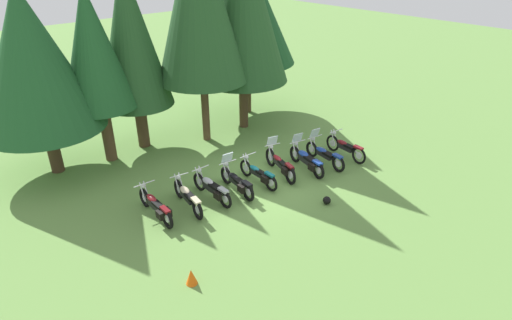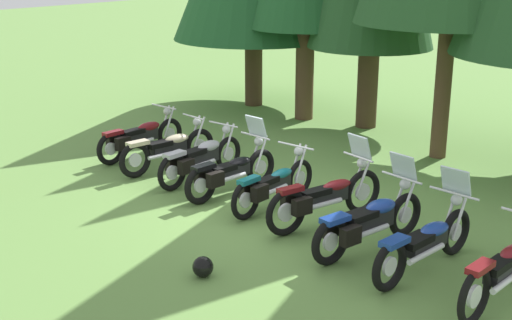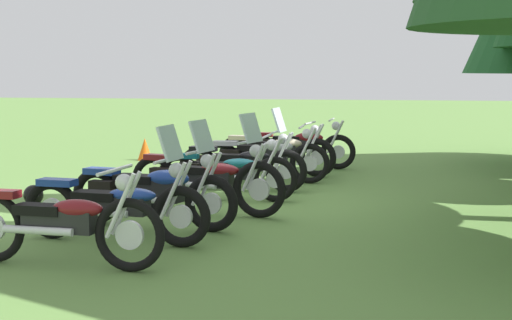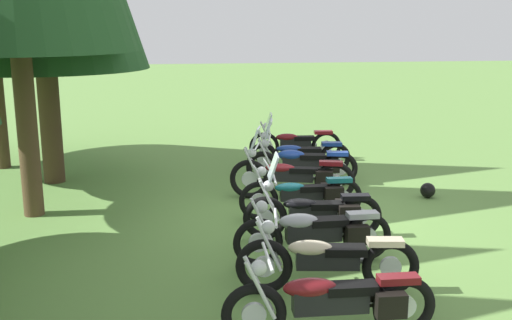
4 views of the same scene
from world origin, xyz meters
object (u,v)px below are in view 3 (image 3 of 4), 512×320
at_px(motorcycle_2, 263,156).
at_px(dropped_helmet, 33,195).
at_px(motorcycle_0, 296,146).
at_px(motorcycle_4, 223,172).
at_px(motorcycle_6, 151,190).
at_px(motorcycle_3, 240,163).
at_px(motorcycle_7, 117,204).
at_px(traffic_cone, 145,149).
at_px(motorcycle_8, 61,222).
at_px(motorcycle_1, 277,152).
at_px(motorcycle_5, 204,179).

distance_m(motorcycle_2, dropped_helmet, 4.09).
bearing_deg(motorcycle_0, dropped_helmet, -121.35).
xyz_separation_m(motorcycle_4, motorcycle_6, (2.16, -0.47, 0.05)).
distance_m(motorcycle_3, motorcycle_7, 4.18).
height_order(motorcycle_0, motorcycle_7, motorcycle_7).
bearing_deg(motorcycle_0, traffic_cone, 167.91).
distance_m(motorcycle_0, motorcycle_3, 3.10).
xyz_separation_m(motorcycle_2, motorcycle_8, (6.25, -1.04, -0.00)).
bearing_deg(motorcycle_6, motorcycle_1, 92.23).
distance_m(motorcycle_7, motorcycle_8, 1.16).
bearing_deg(motorcycle_5, motorcycle_8, -87.00).
bearing_deg(motorcycle_8, traffic_cone, 107.57).
bearing_deg(motorcycle_1, motorcycle_7, -90.04).
xyz_separation_m(motorcycle_8, traffic_cone, (-9.20, -2.03, -0.22)).
distance_m(motorcycle_3, traffic_cone, 4.85).
relative_size(motorcycle_2, motorcycle_5, 0.97).
relative_size(motorcycle_0, motorcycle_1, 1.02).
height_order(motorcycle_2, motorcycle_4, motorcycle_2).
xyz_separation_m(motorcycle_2, motorcycle_5, (3.08, -0.33, 0.02)).
distance_m(motorcycle_6, motorcycle_7, 0.97).
bearing_deg(dropped_helmet, motorcycle_8, 29.10).
bearing_deg(traffic_cone, motorcycle_4, 29.47).
height_order(motorcycle_3, motorcycle_6, motorcycle_6).
bearing_deg(motorcycle_4, motorcycle_5, -90.95).
bearing_deg(motorcycle_1, motorcycle_2, -87.72).
relative_size(motorcycle_3, traffic_cone, 4.54).
relative_size(motorcycle_6, dropped_helmet, 7.86).
bearing_deg(motorcycle_7, motorcycle_0, 87.61).
bearing_deg(motorcycle_6, motorcycle_7, -84.17).
bearing_deg(motorcycle_1, motorcycle_8, -90.00).
bearing_deg(motorcycle_1, motorcycle_5, -87.19).
distance_m(motorcycle_0, motorcycle_6, 6.32).
xyz_separation_m(motorcycle_1, motorcycle_3, (1.94, -0.33, 0.00)).
height_order(traffic_cone, dropped_helmet, traffic_cone).
bearing_deg(motorcycle_3, motorcycle_0, 85.84).
bearing_deg(motorcycle_5, motorcycle_4, 103.34).
bearing_deg(motorcycle_6, motorcycle_0, 92.02).
distance_m(motorcycle_4, traffic_cone, 5.66).
xyz_separation_m(motorcycle_7, motorcycle_8, (1.15, -0.18, 0.01)).
bearing_deg(motorcycle_1, dropped_helmet, -119.64).
relative_size(motorcycle_2, dropped_helmet, 7.75).
xyz_separation_m(motorcycle_7, dropped_helmet, (-2.26, -2.08, -0.30)).
relative_size(motorcycle_0, motorcycle_5, 0.99).
bearing_deg(motorcycle_3, motorcycle_2, 83.30).
bearing_deg(motorcycle_8, dropped_helmet, 124.21).
xyz_separation_m(motorcycle_6, motorcycle_8, (2.11, -0.28, -0.01)).
xyz_separation_m(motorcycle_5, traffic_cone, (-6.03, -2.74, -0.24)).
xyz_separation_m(motorcycle_4, traffic_cone, (-4.93, -2.78, -0.18)).
bearing_deg(motorcycle_2, motorcycle_4, -98.18).
distance_m(motorcycle_1, motorcycle_2, 0.98).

